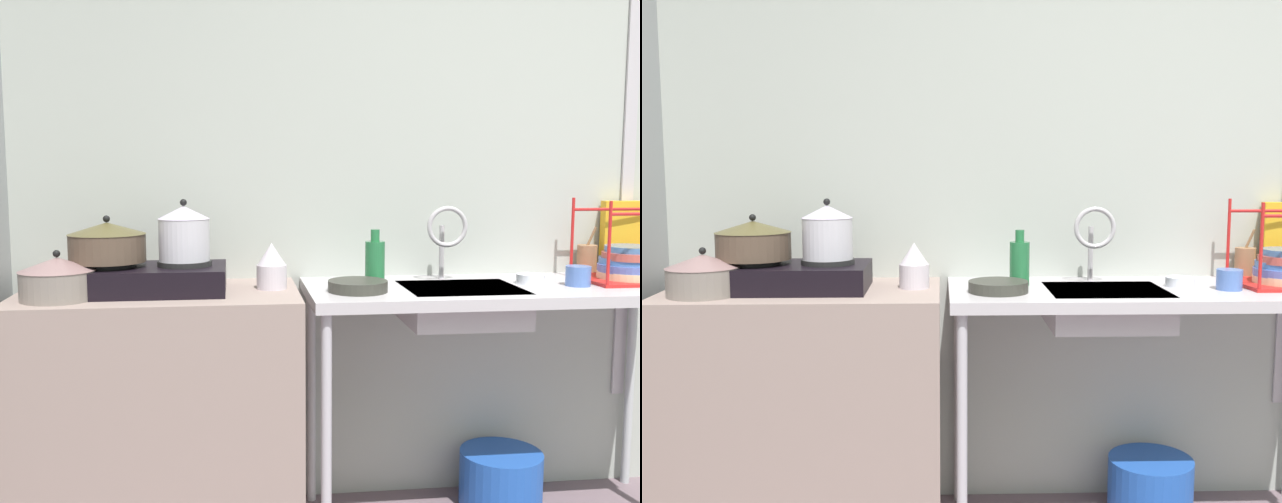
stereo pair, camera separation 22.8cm
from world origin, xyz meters
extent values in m
cube|color=#ADB1A8|center=(0.00, 1.87, 1.27)|extent=(5.13, 0.10, 2.55)
cube|color=#BCB4BA|center=(0.27, 1.81, 1.40)|extent=(0.05, 0.01, 2.04)
cube|color=gray|center=(-1.60, 1.54, 0.45)|extent=(0.97, 0.55, 0.90)
cube|color=#BCB4BA|center=(-0.36, 1.54, 0.88)|extent=(1.43, 0.55, 0.04)
cylinder|color=#BAB4BD|center=(-1.04, 1.31, 0.43)|extent=(0.04, 0.04, 0.86)
cylinder|color=#B8B6B7|center=(-1.04, 1.78, 0.43)|extent=(0.04, 0.04, 0.86)
cylinder|color=#B5B9BC|center=(0.31, 1.78, 0.43)|extent=(0.04, 0.04, 0.86)
cube|color=black|center=(-1.63, 1.54, 0.95)|extent=(0.54, 0.33, 0.09)
cylinder|color=black|center=(-1.76, 1.54, 1.00)|extent=(0.19, 0.19, 0.02)
cylinder|color=black|center=(-1.50, 1.54, 1.00)|extent=(0.19, 0.19, 0.02)
cylinder|color=brown|center=(-1.76, 1.54, 1.06)|extent=(0.26, 0.26, 0.10)
cone|color=brown|center=(-1.76, 1.54, 1.13)|extent=(0.26, 0.26, 0.04)
sphere|color=black|center=(-1.76, 1.54, 1.16)|extent=(0.02, 0.02, 0.02)
cylinder|color=silver|center=(-1.50, 1.54, 1.09)|extent=(0.18, 0.18, 0.15)
cone|color=silver|center=(-1.50, 1.54, 1.18)|extent=(0.18, 0.18, 0.04)
sphere|color=black|center=(-1.50, 1.54, 1.21)|extent=(0.02, 0.02, 0.02)
cylinder|color=gray|center=(-1.91, 1.44, 0.95)|extent=(0.24, 0.24, 0.10)
cone|color=gray|center=(-1.91, 1.44, 1.02)|extent=(0.25, 0.25, 0.04)
sphere|color=black|center=(-1.91, 1.44, 1.06)|extent=(0.02, 0.02, 0.02)
cylinder|color=silver|center=(-1.20, 1.57, 0.95)|extent=(0.11, 0.11, 0.09)
cone|color=silver|center=(-1.20, 1.57, 1.03)|extent=(0.10, 0.10, 0.08)
cube|color=#BCB4BA|center=(-0.52, 1.51, 0.84)|extent=(0.42, 0.35, 0.13)
cylinder|color=#BCB4BA|center=(-0.53, 1.72, 1.01)|extent=(0.02, 0.02, 0.21)
torus|color=#BCB4BA|center=(-0.53, 1.65, 1.11)|extent=(0.16, 0.02, 0.16)
cylinder|color=#34342D|center=(-0.90, 1.47, 0.92)|extent=(0.21, 0.21, 0.04)
cylinder|color=red|center=(0.00, 1.43, 1.06)|extent=(0.01, 0.01, 0.31)
cylinder|color=red|center=(0.00, 1.72, 1.06)|extent=(0.01, 0.01, 0.31)
cylinder|color=red|center=(0.16, 1.72, 1.17)|extent=(0.33, 0.01, 0.01)
cube|color=red|center=(0.16, 1.58, 0.91)|extent=(0.35, 0.30, 0.01)
cylinder|color=beige|center=(0.16, 1.57, 0.93)|extent=(0.24, 0.24, 0.03)
cylinder|color=#5162B1|center=(0.15, 1.57, 0.96)|extent=(0.22, 0.22, 0.03)
cylinder|color=#4A74AF|center=(0.16, 1.58, 0.98)|extent=(0.21, 0.21, 0.03)
cylinder|color=#B34D43|center=(0.16, 1.57, 1.00)|extent=(0.20, 0.20, 0.03)
cylinder|color=#4570AA|center=(0.17, 1.58, 1.02)|extent=(0.19, 0.19, 0.03)
cylinder|color=#4B6CB7|center=(-0.08, 1.49, 0.94)|extent=(0.09, 0.09, 0.07)
cylinder|color=silver|center=(-0.23, 1.56, 0.92)|extent=(0.10, 0.10, 0.04)
cylinder|color=#256D3C|center=(-0.81, 1.62, 0.98)|extent=(0.07, 0.07, 0.16)
cylinder|color=#256D3C|center=(-0.81, 1.62, 1.09)|extent=(0.03, 0.03, 0.04)
cube|color=gold|center=(0.25, 1.77, 1.05)|extent=(0.20, 0.07, 0.30)
cylinder|color=#986D4A|center=(0.09, 1.76, 0.96)|extent=(0.08, 0.08, 0.12)
cylinder|color=olive|center=(0.09, 1.76, 1.02)|extent=(0.07, 0.04, 0.15)
cylinder|color=#2151B3|center=(-0.30, 1.63, 0.11)|extent=(0.32, 0.32, 0.22)
camera|label=1|loc=(-1.33, -0.97, 1.34)|focal=40.30mm
camera|label=2|loc=(-1.11, -0.99, 1.34)|focal=40.30mm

